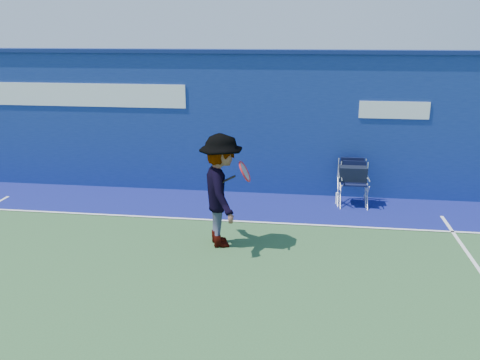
# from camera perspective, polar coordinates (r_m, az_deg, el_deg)

# --- Properties ---
(ground) EXTENTS (80.00, 80.00, 0.00)m
(ground) POSITION_cam_1_polar(r_m,az_deg,el_deg) (6.88, -9.45, -13.95)
(ground) COLOR #2D552D
(ground) RESTS_ON ground
(stadium_wall) EXTENTS (24.00, 0.50, 3.08)m
(stadium_wall) POSITION_cam_1_polar(r_m,az_deg,el_deg) (11.17, -2.06, 6.60)
(stadium_wall) COLOR navy
(stadium_wall) RESTS_ON ground
(out_of_bounds_strip) EXTENTS (24.00, 1.80, 0.01)m
(out_of_bounds_strip) POSITION_cam_1_polar(r_m,az_deg,el_deg) (10.51, -2.97, -2.77)
(out_of_bounds_strip) COLOR navy
(out_of_bounds_strip) RESTS_ON ground
(court_lines) EXTENTS (24.00, 12.00, 0.01)m
(court_lines) POSITION_cam_1_polar(r_m,az_deg,el_deg) (7.37, -8.08, -11.57)
(court_lines) COLOR white
(court_lines) RESTS_ON out_of_bounds_strip
(directors_chair_left) EXTENTS (0.55, 0.50, 0.93)m
(directors_chair_left) POSITION_cam_1_polar(r_m,az_deg,el_deg) (10.69, 12.46, -0.65)
(directors_chair_left) COLOR silver
(directors_chair_left) RESTS_ON ground
(directors_chair_right) EXTENTS (0.54, 0.48, 0.90)m
(directors_chair_right) POSITION_cam_1_polar(r_m,az_deg,el_deg) (10.60, 12.66, -1.40)
(directors_chair_right) COLOR silver
(directors_chair_right) RESTS_ON ground
(water_bottle) EXTENTS (0.07, 0.07, 0.24)m
(water_bottle) POSITION_cam_1_polar(r_m,az_deg,el_deg) (10.70, 10.86, -2.04)
(water_bottle) COLOR silver
(water_bottle) RESTS_ON ground
(tennis_player) EXTENTS (1.07, 1.38, 1.88)m
(tennis_player) POSITION_cam_1_polar(r_m,az_deg,el_deg) (8.29, -2.11, -1.22)
(tennis_player) COLOR #EA4738
(tennis_player) RESTS_ON ground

